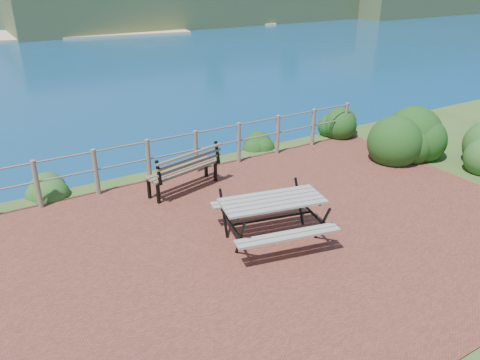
% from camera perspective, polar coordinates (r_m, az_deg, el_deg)
% --- Properties ---
extents(ground, '(10.00, 7.00, 0.12)m').
position_cam_1_polar(ground, '(8.44, 4.92, -6.84)').
color(ground, brown).
rests_on(ground, ground).
extents(safety_railing, '(9.40, 0.10, 1.00)m').
position_cam_1_polar(safety_railing, '(10.79, -5.41, 3.74)').
color(safety_railing, '#6B5B4C').
rests_on(safety_railing, ground).
extents(picnic_table, '(1.88, 1.51, 0.75)m').
position_cam_1_polar(picnic_table, '(8.13, 3.91, -4.24)').
color(picnic_table, gray).
rests_on(picnic_table, ground).
extents(park_bench, '(1.73, 0.81, 0.95)m').
position_cam_1_polar(park_bench, '(9.91, -7.00, 2.05)').
color(park_bench, brown).
rests_on(park_bench, ground).
extents(shrub_right_front, '(1.53, 1.53, 2.16)m').
position_cam_1_polar(shrub_right_front, '(12.62, 19.20, 2.78)').
color(shrub_right_front, '#1A4114').
rests_on(shrub_right_front, ground).
extents(shrub_right_edge, '(0.96, 0.96, 1.37)m').
position_cam_1_polar(shrub_right_edge, '(13.69, 12.30, 5.27)').
color(shrub_right_edge, '#1A4114').
rests_on(shrub_right_edge, ground).
extents(shrub_lip_west, '(0.86, 0.86, 0.64)m').
position_cam_1_polar(shrub_lip_west, '(10.75, -21.93, -1.43)').
color(shrub_lip_west, '#275921').
rests_on(shrub_lip_west, ground).
extents(shrub_lip_east, '(0.80, 0.80, 0.55)m').
position_cam_1_polar(shrub_lip_east, '(12.51, 2.58, 3.98)').
color(shrub_lip_east, '#1A4114').
rests_on(shrub_lip_east, ground).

